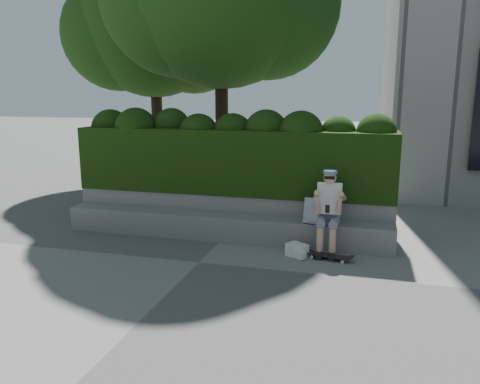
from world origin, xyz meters
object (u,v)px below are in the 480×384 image
(skateboard, at_px, (328,256))
(backpack_ground, at_px, (297,250))
(backpack_plaid, at_px, (313,211))
(person, at_px, (329,208))

(skateboard, xyz_separation_m, backpack_ground, (-0.51, 0.02, 0.04))
(backpack_plaid, bearing_deg, backpack_ground, -104.63)
(person, height_order, skateboard, person)
(person, xyz_separation_m, backpack_plaid, (-0.26, 0.08, -0.09))
(person, relative_size, skateboard, 1.88)
(skateboard, bearing_deg, backpack_ground, -170.36)
(skateboard, height_order, backpack_ground, backpack_ground)
(skateboard, bearing_deg, person, 108.86)
(skateboard, distance_m, backpack_ground, 0.51)
(person, height_order, backpack_plaid, person)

